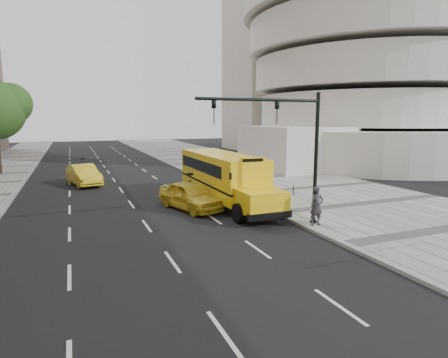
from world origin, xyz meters
name	(u,v)px	position (x,y,z in m)	size (l,w,h in m)	color
ground	(148,203)	(0.00, 0.00, 0.00)	(140.00, 140.00, 0.00)	black
sidewalk_museum	(310,188)	(12.00, 0.00, 0.07)	(12.00, 140.00, 0.15)	#9B9792
curb_museum	(236,194)	(6.00, 0.00, 0.07)	(0.30, 140.00, 0.15)	gray
curb_far	(0,214)	(-8.00, 0.00, 0.07)	(0.30, 140.00, 0.15)	gray
guggenheim	(342,54)	(29.37, 18.51, 13.58)	(33.20, 42.20, 35.00)	silver
school_bus	(223,174)	(4.50, -1.31, 1.76)	(2.96, 11.56, 3.19)	yellow
taxi_near	(190,196)	(2.00, -2.51, 0.80)	(1.88, 4.67, 1.59)	gold
taxi_far	(84,175)	(-3.42, 8.34, 0.80)	(1.70, 4.88, 1.61)	gold
pedestrian	(317,206)	(6.45, -8.43, 1.08)	(0.68, 0.45, 1.87)	#322F36
traffic_signal	(291,143)	(5.19, -8.02, 4.09)	(6.18, 0.36, 6.40)	black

